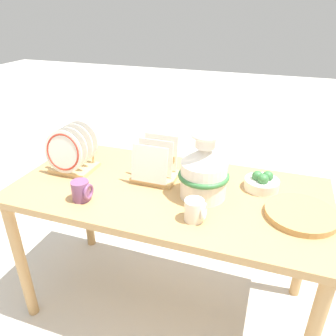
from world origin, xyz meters
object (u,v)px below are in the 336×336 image
at_px(dish_rack_round_plates, 72,154).
at_px(mug_plum_glaze, 82,191).
at_px(fruit_bowl, 262,182).
at_px(ceramic_vase, 204,171).
at_px(wicker_charger_stack, 301,214).
at_px(mug_cream_glaze, 195,210).
at_px(dish_rack_square_plates, 156,168).

height_order(dish_rack_round_plates, mug_plum_glaze, dish_rack_round_plates).
bearing_deg(fruit_bowl, dish_rack_round_plates, -172.21).
xyz_separation_m(ceramic_vase, dish_rack_round_plates, (-0.70, 0.02, -0.04)).
height_order(wicker_charger_stack, mug_plum_glaze, mug_plum_glaze).
bearing_deg(dish_rack_round_plates, mug_cream_glaze, -16.70).
height_order(mug_plum_glaze, fruit_bowl, mug_plum_glaze).
bearing_deg(mug_cream_glaze, wicker_charger_stack, 21.73).
relative_size(mug_plum_glaze, mug_cream_glaze, 1.00).
bearing_deg(mug_cream_glaze, ceramic_vase, 94.53).
relative_size(dish_rack_round_plates, mug_cream_glaze, 2.62).
relative_size(dish_rack_round_plates, dish_rack_square_plates, 1.13).
bearing_deg(ceramic_vase, mug_cream_glaze, -85.47).
distance_m(ceramic_vase, dish_rack_square_plates, 0.28).
xyz_separation_m(mug_cream_glaze, fruit_bowl, (0.23, 0.34, -0.01)).
height_order(ceramic_vase, wicker_charger_stack, ceramic_vase).
xyz_separation_m(ceramic_vase, mug_cream_glaze, (0.02, -0.19, -0.08)).
height_order(dish_rack_square_plates, fruit_bowl, dish_rack_square_plates).
bearing_deg(dish_rack_square_plates, fruit_bowl, 7.56).
bearing_deg(dish_rack_round_plates, dish_rack_square_plates, 8.04).
relative_size(dish_rack_round_plates, fruit_bowl, 1.50).
distance_m(dish_rack_round_plates, dish_rack_square_plates, 0.44).
xyz_separation_m(dish_rack_round_plates, fruit_bowl, (0.94, 0.13, -0.06)).
relative_size(dish_rack_round_plates, wicker_charger_stack, 0.82).
relative_size(ceramic_vase, mug_cream_glaze, 3.34).
bearing_deg(fruit_bowl, mug_plum_glaze, -154.19).
bearing_deg(fruit_bowl, mug_cream_glaze, -124.07).
height_order(mug_cream_glaze, fruit_bowl, mug_cream_glaze).
bearing_deg(wicker_charger_stack, mug_cream_glaze, -158.27).
distance_m(ceramic_vase, dish_rack_round_plates, 0.70).
xyz_separation_m(ceramic_vase, fruit_bowl, (0.25, 0.15, -0.09)).
bearing_deg(dish_rack_square_plates, ceramic_vase, -17.80).
xyz_separation_m(dish_rack_square_plates, wicker_charger_stack, (0.68, -0.11, -0.04)).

